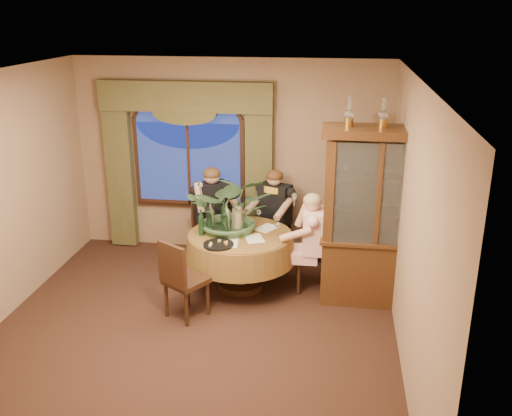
# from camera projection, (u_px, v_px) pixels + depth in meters

# --- Properties ---
(floor) EXTENTS (5.00, 5.00, 0.00)m
(floor) POSITION_uv_depth(u_px,v_px,m) (191.00, 337.00, 6.30)
(floor) COLOR black
(floor) RESTS_ON ground
(wall_back) EXTENTS (4.50, 0.00, 4.50)m
(wall_back) POSITION_uv_depth(u_px,v_px,m) (231.00, 158.00, 8.16)
(wall_back) COLOR #8F6D54
(wall_back) RESTS_ON ground
(wall_right) EXTENTS (0.00, 5.00, 5.00)m
(wall_right) POSITION_uv_depth(u_px,v_px,m) (411.00, 230.00, 5.53)
(wall_right) COLOR #8F6D54
(wall_right) RESTS_ON ground
(ceiling) EXTENTS (5.00, 5.00, 0.00)m
(ceiling) POSITION_uv_depth(u_px,v_px,m) (179.00, 79.00, 5.36)
(ceiling) COLOR white
(ceiling) RESTS_ON wall_back
(window) EXTENTS (1.62, 0.10, 1.32)m
(window) POSITION_uv_depth(u_px,v_px,m) (189.00, 164.00, 8.21)
(window) COLOR navy
(window) RESTS_ON wall_back
(arched_transom) EXTENTS (1.60, 0.06, 0.44)m
(arched_transom) POSITION_uv_depth(u_px,v_px,m) (187.00, 110.00, 7.95)
(arched_transom) COLOR navy
(arched_transom) RESTS_ON wall_back
(drapery_left) EXTENTS (0.38, 0.14, 2.32)m
(drapery_left) POSITION_uv_depth(u_px,v_px,m) (120.00, 170.00, 8.34)
(drapery_left) COLOR #464325
(drapery_left) RESTS_ON floor
(drapery_right) EXTENTS (0.38, 0.14, 2.32)m
(drapery_right) POSITION_uv_depth(u_px,v_px,m) (259.00, 176.00, 8.07)
(drapery_right) COLOR #464325
(drapery_right) RESTS_ON floor
(swag_valance) EXTENTS (2.45, 0.16, 0.42)m
(swag_valance) POSITION_uv_depth(u_px,v_px,m) (185.00, 96.00, 7.81)
(swag_valance) COLOR #464325
(swag_valance) RESTS_ON wall_back
(dining_table) EXTENTS (1.47, 1.47, 0.75)m
(dining_table) POSITION_uv_depth(u_px,v_px,m) (241.00, 261.00, 7.29)
(dining_table) COLOR brown
(dining_table) RESTS_ON floor
(china_cabinet) EXTENTS (1.34, 0.53, 2.17)m
(china_cabinet) POSITION_uv_depth(u_px,v_px,m) (376.00, 218.00, 6.73)
(china_cabinet) COLOR #3A2212
(china_cabinet) RESTS_ON floor
(oil_lamp_left) EXTENTS (0.11, 0.11, 0.34)m
(oil_lamp_left) POSITION_uv_depth(u_px,v_px,m) (349.00, 112.00, 6.36)
(oil_lamp_left) COLOR #A5722D
(oil_lamp_left) RESTS_ON china_cabinet
(oil_lamp_center) EXTENTS (0.11, 0.11, 0.34)m
(oil_lamp_center) POSITION_uv_depth(u_px,v_px,m) (384.00, 112.00, 6.31)
(oil_lamp_center) COLOR #A5722D
(oil_lamp_center) RESTS_ON china_cabinet
(oil_lamp_right) EXTENTS (0.11, 0.11, 0.34)m
(oil_lamp_right) POSITION_uv_depth(u_px,v_px,m) (418.00, 113.00, 6.26)
(oil_lamp_right) COLOR #A5722D
(oil_lamp_right) RESTS_ON china_cabinet
(chair_right) EXTENTS (0.46, 0.46, 0.96)m
(chair_right) POSITION_uv_depth(u_px,v_px,m) (312.00, 254.00, 7.22)
(chair_right) COLOR black
(chair_right) RESTS_ON floor
(chair_back_right) EXTENTS (0.54, 0.54, 0.96)m
(chair_back_right) POSITION_uv_depth(u_px,v_px,m) (272.00, 231.00, 7.98)
(chair_back_right) COLOR black
(chair_back_right) RESTS_ON floor
(chair_back) EXTENTS (0.59, 0.59, 0.96)m
(chair_back) POSITION_uv_depth(u_px,v_px,m) (212.00, 230.00, 8.00)
(chair_back) COLOR black
(chair_back) RESTS_ON floor
(chair_front_left) EXTENTS (0.58, 0.58, 0.96)m
(chair_front_left) POSITION_uv_depth(u_px,v_px,m) (186.00, 278.00, 6.58)
(chair_front_left) COLOR black
(chair_front_left) RESTS_ON floor
(person_pink) EXTENTS (0.44, 0.48, 1.32)m
(person_pink) POSITION_uv_depth(u_px,v_px,m) (313.00, 244.00, 7.09)
(person_pink) COLOR #F5C0C3
(person_pink) RESTS_ON floor
(person_back) EXTENTS (0.68, 0.67, 1.40)m
(person_back) POSITION_uv_depth(u_px,v_px,m) (212.00, 215.00, 7.93)
(person_back) COLOR black
(person_back) RESTS_ON floor
(person_scarf) EXTENTS (0.62, 0.60, 1.37)m
(person_scarf) POSITION_uv_depth(u_px,v_px,m) (275.00, 216.00, 7.93)
(person_scarf) COLOR black
(person_scarf) RESTS_ON floor
(stoneware_vase) EXTENTS (0.15, 0.15, 0.29)m
(stoneware_vase) POSITION_uv_depth(u_px,v_px,m) (237.00, 218.00, 7.27)
(stoneware_vase) COLOR gray
(stoneware_vase) RESTS_ON dining_table
(centerpiece_plant) EXTENTS (1.07, 1.19, 0.93)m
(centerpiece_plant) POSITION_uv_depth(u_px,v_px,m) (232.00, 180.00, 7.06)
(centerpiece_plant) COLOR #385837
(centerpiece_plant) RESTS_ON dining_table
(olive_bowl) EXTENTS (0.17, 0.17, 0.05)m
(olive_bowl) POSITION_uv_depth(u_px,v_px,m) (245.00, 232.00, 7.13)
(olive_bowl) COLOR #415327
(olive_bowl) RESTS_ON dining_table
(cheese_platter) EXTENTS (0.37, 0.37, 0.02)m
(cheese_platter) POSITION_uv_depth(u_px,v_px,m) (218.00, 245.00, 6.80)
(cheese_platter) COLOR black
(cheese_platter) RESTS_ON dining_table
(wine_bottle_0) EXTENTS (0.07, 0.07, 0.33)m
(wine_bottle_0) POSITION_uv_depth(u_px,v_px,m) (211.00, 216.00, 7.27)
(wine_bottle_0) COLOR tan
(wine_bottle_0) RESTS_ON dining_table
(wine_bottle_1) EXTENTS (0.07, 0.07, 0.33)m
(wine_bottle_1) POSITION_uv_depth(u_px,v_px,m) (209.00, 221.00, 7.12)
(wine_bottle_1) COLOR black
(wine_bottle_1) RESTS_ON dining_table
(wine_bottle_2) EXTENTS (0.07, 0.07, 0.33)m
(wine_bottle_2) POSITION_uv_depth(u_px,v_px,m) (225.00, 222.00, 7.08)
(wine_bottle_2) COLOR black
(wine_bottle_2) RESTS_ON dining_table
(wine_bottle_3) EXTENTS (0.07, 0.07, 0.33)m
(wine_bottle_3) POSITION_uv_depth(u_px,v_px,m) (227.00, 218.00, 7.21)
(wine_bottle_3) COLOR tan
(wine_bottle_3) RESTS_ON dining_table
(wine_bottle_4) EXTENTS (0.07, 0.07, 0.33)m
(wine_bottle_4) POSITION_uv_depth(u_px,v_px,m) (224.00, 214.00, 7.35)
(wine_bottle_4) COLOR black
(wine_bottle_4) RESTS_ON dining_table
(wine_bottle_5) EXTENTS (0.07, 0.07, 0.33)m
(wine_bottle_5) POSITION_uv_depth(u_px,v_px,m) (201.00, 222.00, 7.07)
(wine_bottle_5) COLOR black
(wine_bottle_5) RESTS_ON dining_table
(tasting_paper_0) EXTENTS (0.30, 0.36, 0.00)m
(tasting_paper_0) POSITION_uv_depth(u_px,v_px,m) (254.00, 238.00, 7.00)
(tasting_paper_0) COLOR white
(tasting_paper_0) RESTS_ON dining_table
(tasting_paper_1) EXTENTS (0.33, 0.36, 0.00)m
(tasting_paper_1) POSITION_uv_depth(u_px,v_px,m) (266.00, 228.00, 7.33)
(tasting_paper_1) COLOR white
(tasting_paper_1) RESTS_ON dining_table
(tasting_paper_2) EXTENTS (0.24, 0.32, 0.00)m
(tasting_paper_2) POSITION_uv_depth(u_px,v_px,m) (229.00, 243.00, 6.87)
(tasting_paper_2) COLOR white
(tasting_paper_2) RESTS_ON dining_table
(wine_glass_person_pink) EXTENTS (0.07, 0.07, 0.18)m
(wine_glass_person_pink) POSITION_uv_depth(u_px,v_px,m) (277.00, 229.00, 7.08)
(wine_glass_person_pink) COLOR silver
(wine_glass_person_pink) RESTS_ON dining_table
(wine_glass_person_back) EXTENTS (0.07, 0.07, 0.18)m
(wine_glass_person_back) POSITION_uv_depth(u_px,v_px,m) (225.00, 215.00, 7.53)
(wine_glass_person_back) COLOR silver
(wine_glass_person_back) RESTS_ON dining_table
(wine_glass_person_scarf) EXTENTS (0.07, 0.07, 0.18)m
(wine_glass_person_scarf) POSITION_uv_depth(u_px,v_px,m) (259.00, 216.00, 7.52)
(wine_glass_person_scarf) COLOR silver
(wine_glass_person_scarf) RESTS_ON dining_table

